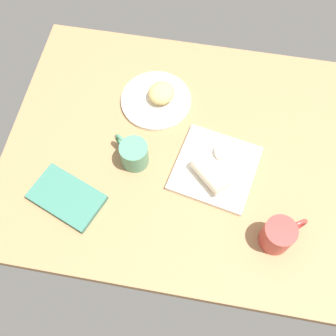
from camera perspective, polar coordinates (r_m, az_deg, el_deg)
dining_table at (r=133.17cm, az=1.23°, el=2.30°), size 110.00×90.00×4.00cm
round_plate at (r=140.54cm, az=-1.70°, el=9.44°), size 23.82×23.82×1.40cm
scone_pastry at (r=138.24cm, az=-0.93°, el=10.47°), size 11.89×12.17×5.17cm
square_plate at (r=128.17cm, az=6.62°, el=-0.03°), size 28.46×28.46×1.60cm
sauce_cup at (r=128.91cm, az=7.82°, el=2.23°), size 5.84×5.84×2.09cm
breakfast_wrap at (r=123.06cm, az=5.87°, el=-0.87°), size 12.87×12.61×5.68cm
book_stack at (r=126.89cm, az=-14.00°, el=-3.99°), size 24.74×20.06×2.06cm
coffee_mug at (r=126.06cm, az=-4.85°, el=2.06°), size 12.05×10.18×8.59cm
second_mug at (r=119.28cm, az=15.26°, el=-8.99°), size 12.85×10.59×9.84cm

